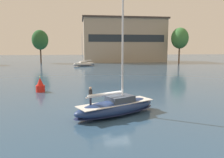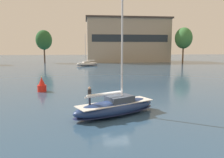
% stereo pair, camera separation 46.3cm
% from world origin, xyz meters
% --- Properties ---
extents(ground_plane, '(400.00, 400.00, 0.00)m').
position_xyz_m(ground_plane, '(0.00, 0.00, 0.00)').
color(ground_plane, '#2D4C6B').
extents(waterfront_building, '(38.96, 18.35, 20.31)m').
position_xyz_m(waterfront_building, '(16.99, 84.37, 10.19)').
color(waterfront_building, tan).
rests_on(waterfront_building, ground).
extents(tree_shore_left, '(6.89, 6.89, 14.18)m').
position_xyz_m(tree_shore_left, '(-20.60, 78.50, 9.93)').
color(tree_shore_left, '#4C3828').
rests_on(tree_shore_left, ground).
extents(tree_shore_right, '(7.45, 7.45, 15.34)m').
position_xyz_m(tree_shore_right, '(39.74, 71.96, 10.74)').
color(tree_shore_right, brown).
rests_on(tree_shore_right, ground).
extents(sailboat_main, '(9.03, 6.15, 12.17)m').
position_xyz_m(sailboat_main, '(0.01, 0.01, 0.83)').
color(sailboat_main, navy).
rests_on(sailboat_main, ground).
extents(sailboat_moored_near_marina, '(8.54, 5.35, 11.40)m').
position_xyz_m(sailboat_moored_near_marina, '(-2.24, 59.64, 0.77)').
color(sailboat_moored_near_marina, silver).
rests_on(sailboat_moored_near_marina, ground).
extents(channel_buoy, '(1.29, 1.29, 2.30)m').
position_xyz_m(channel_buoy, '(-9.27, 12.68, 0.92)').
color(channel_buoy, red).
rests_on(channel_buoy, ground).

